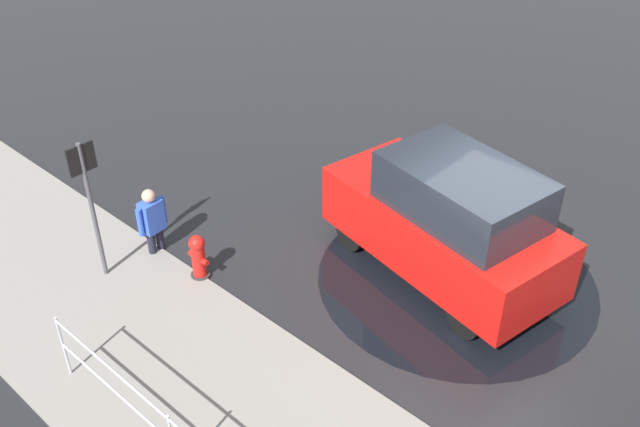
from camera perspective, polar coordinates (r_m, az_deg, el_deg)
The scene contains 6 objects.
ground_plane at distance 11.31m, azimuth 13.16°, elevation -6.64°, with size 60.00×60.00×0.00m, color black.
moving_hatchback at distance 11.05m, azimuth 10.10°, elevation -0.52°, with size 4.15×2.40×2.06m.
fire_hydrant at distance 11.32m, azimuth -9.71°, elevation -3.46°, with size 0.42×0.31×0.80m.
pedestrian at distance 11.84m, azimuth -13.29°, elevation -0.36°, with size 0.26×0.57×1.22m.
sign_post at distance 11.06m, azimuth -18.02°, elevation 1.62°, with size 0.07×0.44×2.40m.
puddle_patch at distance 11.58m, azimuth 10.80°, elevation -5.14°, with size 4.39×4.39×0.01m, color black.
Camera 1 is at (-3.65, 7.82, 7.31)m, focal length 40.00 mm.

